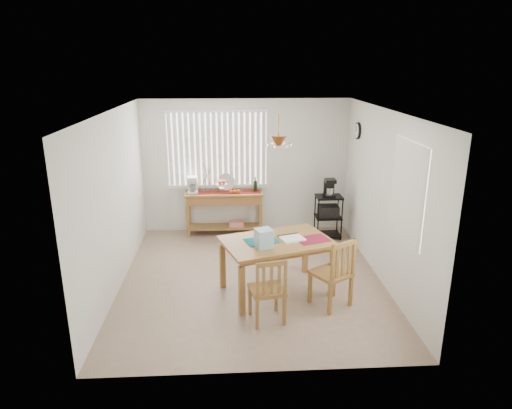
{
  "coord_description": "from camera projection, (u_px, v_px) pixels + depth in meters",
  "views": [
    {
      "loc": [
        -0.31,
        -6.47,
        3.26
      ],
      "look_at": [
        0.1,
        0.55,
        1.05
      ],
      "focal_mm": 32.0,
      "sensor_mm": 36.0,
      "label": 1
    }
  ],
  "objects": [
    {
      "name": "chair_right",
      "position": [
        333.0,
        273.0,
        6.23
      ],
      "size": [
        0.64,
        0.64,
        1.0
      ],
      "color": "olive",
      "rests_on": "ground"
    },
    {
      "name": "ground",
      "position": [
        252.0,
        279.0,
        7.15
      ],
      "size": [
        4.0,
        4.5,
        0.01
      ],
      "primitive_type": "cube",
      "color": "#9F826C"
    },
    {
      "name": "dining_table",
      "position": [
        277.0,
        246.0,
        6.55
      ],
      "size": [
        1.75,
        1.4,
        0.81
      ],
      "color": "olive",
      "rests_on": "ground"
    },
    {
      "name": "room_shell",
      "position": [
        252.0,
        174.0,
        6.66
      ],
      "size": [
        4.2,
        4.7,
        2.7
      ],
      "color": "white",
      "rests_on": "ground"
    },
    {
      "name": "table_items",
      "position": [
        271.0,
        238.0,
        6.33
      ],
      "size": [
        1.27,
        0.6,
        0.26
      ],
      "color": "#126466",
      "rests_on": "dining_table"
    },
    {
      "name": "chair_left",
      "position": [
        268.0,
        290.0,
        5.85
      ],
      "size": [
        0.5,
        0.5,
        0.92
      ],
      "color": "olive",
      "rests_on": "ground"
    },
    {
      "name": "cart_items",
      "position": [
        329.0,
        188.0,
        8.57
      ],
      "size": [
        0.2,
        0.23,
        0.34
      ],
      "color": "black",
      "rests_on": "wire_cart"
    },
    {
      "name": "sideboard",
      "position": [
        225.0,
        203.0,
        8.86
      ],
      "size": [
        1.5,
        0.42,
        0.84
      ],
      "color": "olive",
      "rests_on": "ground"
    },
    {
      "name": "wire_cart",
      "position": [
        328.0,
        213.0,
        8.71
      ],
      "size": [
        0.49,
        0.39,
        0.83
      ],
      "color": "black",
      "rests_on": "ground"
    },
    {
      "name": "sideboard_items",
      "position": [
        211.0,
        186.0,
        8.76
      ],
      "size": [
        1.42,
        0.35,
        0.64
      ],
      "color": "maroon",
      "rests_on": "sideboard"
    }
  ]
}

